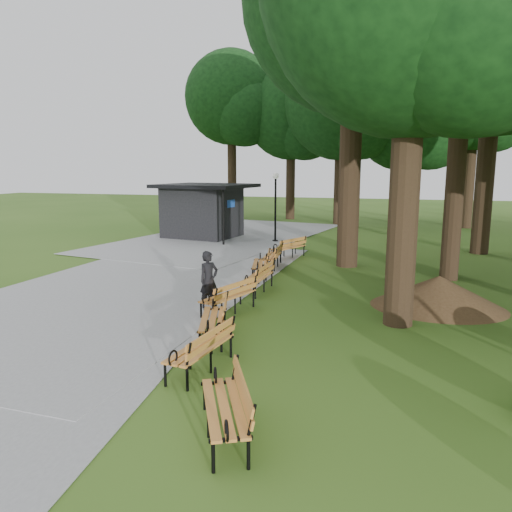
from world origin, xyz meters
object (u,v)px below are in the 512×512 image
(bench_3, at_px, (228,296))
(bench_5, at_px, (261,264))
(lawn_tree_1, at_px, (465,40))
(person, at_px, (209,280))
(bench_0, at_px, (224,407))
(bench_2, at_px, (213,319))
(lawn_tree_2, at_px, (356,1))
(dirt_mound, at_px, (439,292))
(kiosk, at_px, (202,211))
(bench_6, at_px, (272,256))
(bench_7, at_px, (288,248))
(bench_1, at_px, (200,348))
(lamp_post, at_px, (276,193))
(bench_4, at_px, (257,277))
(lawn_tree_4, at_px, (496,38))

(bench_3, bearing_deg, bench_5, -156.53)
(lawn_tree_1, bearing_deg, person, -139.50)
(bench_0, xyz_separation_m, bench_2, (-1.60, 3.72, 0.00))
(bench_5, xyz_separation_m, lawn_tree_2, (2.69, 2.65, 9.01))
(dirt_mound, bearing_deg, kiosk, 136.32)
(bench_2, distance_m, bench_6, 7.92)
(bench_3, relative_size, lawn_tree_1, 0.18)
(kiosk, height_order, bench_7, kiosk)
(bench_1, relative_size, lawn_tree_1, 0.18)
(lamp_post, distance_m, bench_5, 8.22)
(bench_2, bearing_deg, lawn_tree_2, 150.08)
(dirt_mound, xyz_separation_m, bench_7, (-5.47, 6.03, 0.00))
(bench_4, height_order, bench_5, same)
(lamp_post, xyz_separation_m, bench_1, (2.54, -15.90, -2.03))
(bench_6, bearing_deg, lawn_tree_4, 119.75)
(bench_0, relative_size, bench_2, 1.00)
(lamp_post, relative_size, bench_1, 1.83)
(lawn_tree_4, bearing_deg, bench_0, -108.24)
(lamp_post, distance_m, bench_7, 4.91)
(kiosk, bearing_deg, person, -57.88)
(bench_0, distance_m, bench_3, 5.97)
(lawn_tree_1, distance_m, lawn_tree_2, 4.19)
(dirt_mound, xyz_separation_m, lawn_tree_1, (0.58, 3.68, 7.19))
(bench_3, bearing_deg, dirt_mound, 129.91)
(dirt_mound, height_order, bench_1, bench_1)
(kiosk, relative_size, bench_6, 2.40)
(bench_0, height_order, bench_2, same)
(bench_1, relative_size, bench_5, 1.00)
(bench_6, xyz_separation_m, lawn_tree_2, (2.68, 1.10, 9.01))
(kiosk, xyz_separation_m, bench_6, (5.58, -6.80, -0.99))
(lawn_tree_2, bearing_deg, bench_1, -98.38)
(person, height_order, kiosk, kiosk)
(bench_7, relative_size, lawn_tree_1, 0.18)
(bench_1, xyz_separation_m, bench_3, (-0.74, 3.65, 0.00))
(dirt_mound, bearing_deg, bench_7, 132.23)
(bench_1, height_order, bench_2, same)
(kiosk, height_order, bench_4, kiosk)
(bench_3, height_order, lawn_tree_1, lawn_tree_1)
(person, distance_m, lawn_tree_1, 10.91)
(kiosk, distance_m, bench_0, 20.05)
(bench_0, bearing_deg, dirt_mound, 130.85)
(kiosk, distance_m, lamp_post, 4.31)
(bench_6, bearing_deg, bench_7, 170.28)
(bench_3, distance_m, lawn_tree_1, 10.89)
(bench_2, height_order, lawn_tree_2, lawn_tree_2)
(person, bearing_deg, bench_4, 14.39)
(bench_7, xyz_separation_m, lawn_tree_1, (6.05, -2.35, 7.18))
(kiosk, relative_size, bench_1, 2.40)
(bench_3, height_order, bench_5, same)
(lamp_post, xyz_separation_m, bench_2, (2.13, -14.18, -2.03))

